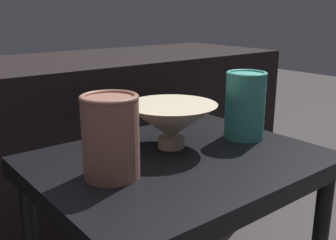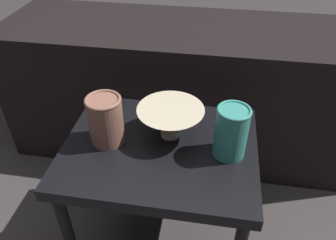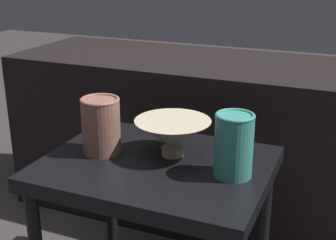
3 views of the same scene
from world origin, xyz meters
The scene contains 5 objects.
table centered at (0.00, 0.00, 0.41)m, with size 0.59×0.46×0.47m.
couch_backdrop centered at (0.00, 0.58, 0.31)m, with size 1.59×0.50×0.62m.
bowl centered at (0.02, 0.06, 0.53)m, with size 0.21×0.21×0.10m.
vase_textured_left centered at (-0.16, 0.00, 0.55)m, with size 0.11×0.11×0.16m.
vase_colorful_right centered at (0.21, 0.00, 0.55)m, with size 0.10×0.10×0.16m.
Camera 3 is at (0.47, -1.03, 0.99)m, focal length 50.00 mm.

